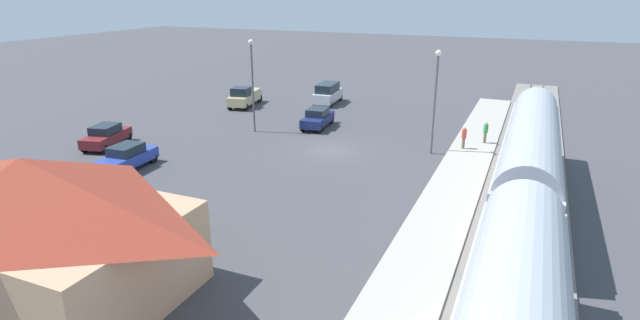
{
  "coord_description": "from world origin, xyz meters",
  "views": [
    {
      "loc": [
        -13.74,
        33.94,
        11.88
      ],
      "look_at": [
        -1.24,
        5.07,
        1.0
      ],
      "focal_mm": 28.05,
      "sensor_mm": 36.0,
      "label": 1
    }
  ],
  "objects_px": {
    "pickup_tan": "(245,96)",
    "light_pole_lot_center": "(252,75)",
    "station_building": "(31,223)",
    "suv_silver": "(328,93)",
    "sedan_maroon": "(106,136)",
    "light_pole_near_platform": "(436,90)",
    "pedestrian_waiting_far": "(486,131)",
    "sedan_navy": "(318,118)",
    "pedestrian_on_platform": "(464,136)",
    "sedan_blue": "(127,157)"
  },
  "relations": [
    {
      "from": "sedan_navy",
      "to": "pickup_tan",
      "type": "relative_size",
      "value": 0.82
    },
    {
      "from": "sedan_navy",
      "to": "pickup_tan",
      "type": "xyz_separation_m",
      "value": [
        10.51,
        -4.8,
        0.15
      ]
    },
    {
      "from": "station_building",
      "to": "pedestrian_on_platform",
      "type": "height_order",
      "value": "station_building"
    },
    {
      "from": "station_building",
      "to": "suv_silver",
      "type": "bearing_deg",
      "value": -86.02
    },
    {
      "from": "station_building",
      "to": "light_pole_lot_center",
      "type": "height_order",
      "value": "light_pole_lot_center"
    },
    {
      "from": "sedan_blue",
      "to": "sedan_maroon",
      "type": "relative_size",
      "value": 0.96
    },
    {
      "from": "suv_silver",
      "to": "light_pole_lot_center",
      "type": "xyz_separation_m",
      "value": [
        1.58,
        12.78,
        3.79
      ]
    },
    {
      "from": "light_pole_lot_center",
      "to": "suv_silver",
      "type": "bearing_deg",
      "value": -97.04
    },
    {
      "from": "pedestrian_waiting_far",
      "to": "sedan_navy",
      "type": "height_order",
      "value": "pedestrian_waiting_far"
    },
    {
      "from": "suv_silver",
      "to": "sedan_maroon",
      "type": "distance_m",
      "value": 23.43
    },
    {
      "from": "pedestrian_on_platform",
      "to": "sedan_navy",
      "type": "xyz_separation_m",
      "value": [
        13.03,
        -2.17,
        -0.4
      ]
    },
    {
      "from": "pedestrian_on_platform",
      "to": "sedan_blue",
      "type": "distance_m",
      "value": 24.43
    },
    {
      "from": "sedan_blue",
      "to": "pickup_tan",
      "type": "distance_m",
      "value": 20.22
    },
    {
      "from": "light_pole_near_platform",
      "to": "light_pole_lot_center",
      "type": "height_order",
      "value": "light_pole_lot_center"
    },
    {
      "from": "station_building",
      "to": "pedestrian_on_platform",
      "type": "xyz_separation_m",
      "value": [
        -13.34,
        -25.6,
        -1.7
      ]
    },
    {
      "from": "pedestrian_waiting_far",
      "to": "sedan_maroon",
      "type": "distance_m",
      "value": 29.76
    },
    {
      "from": "station_building",
      "to": "suv_silver",
      "type": "distance_m",
      "value": 37.21
    },
    {
      "from": "sedan_maroon",
      "to": "pickup_tan",
      "type": "bearing_deg",
      "value": -98.31
    },
    {
      "from": "light_pole_near_platform",
      "to": "pickup_tan",
      "type": "bearing_deg",
      "value": -21.15
    },
    {
      "from": "light_pole_near_platform",
      "to": "light_pole_lot_center",
      "type": "xyz_separation_m",
      "value": [
        15.35,
        -0.01,
        0.08
      ]
    },
    {
      "from": "suv_silver",
      "to": "light_pole_near_platform",
      "type": "bearing_deg",
      "value": 137.11
    },
    {
      "from": "pedestrian_waiting_far",
      "to": "light_pole_lot_center",
      "type": "xyz_separation_m",
      "value": [
        18.83,
        3.44,
        3.66
      ]
    },
    {
      "from": "sedan_blue",
      "to": "suv_silver",
      "type": "height_order",
      "value": "suv_silver"
    },
    {
      "from": "pedestrian_on_platform",
      "to": "light_pole_lot_center",
      "type": "bearing_deg",
      "value": 4.25
    },
    {
      "from": "pickup_tan",
      "to": "light_pole_near_platform",
      "type": "relative_size",
      "value": 0.73
    },
    {
      "from": "pedestrian_waiting_far",
      "to": "sedan_blue",
      "type": "distance_m",
      "value": 26.72
    },
    {
      "from": "sedan_blue",
      "to": "station_building",
      "type": "bearing_deg",
      "value": 120.22
    },
    {
      "from": "station_building",
      "to": "pickup_tan",
      "type": "distance_m",
      "value": 34.18
    },
    {
      "from": "pickup_tan",
      "to": "suv_silver",
      "type": "bearing_deg",
      "value": -149.39
    },
    {
      "from": "sedan_blue",
      "to": "light_pole_lot_center",
      "type": "height_order",
      "value": "light_pole_lot_center"
    },
    {
      "from": "station_building",
      "to": "pedestrian_on_platform",
      "type": "bearing_deg",
      "value": -117.53
    },
    {
      "from": "station_building",
      "to": "light_pole_near_platform",
      "type": "xyz_separation_m",
      "value": [
        -11.2,
        -24.28,
        1.88
      ]
    },
    {
      "from": "pedestrian_on_platform",
      "to": "suv_silver",
      "type": "bearing_deg",
      "value": -35.81
    },
    {
      "from": "station_building",
      "to": "sedan_navy",
      "type": "bearing_deg",
      "value": -90.64
    },
    {
      "from": "station_building",
      "to": "sedan_blue",
      "type": "relative_size",
      "value": 2.76
    },
    {
      "from": "sedan_maroon",
      "to": "light_pole_near_platform",
      "type": "relative_size",
      "value": 0.62
    },
    {
      "from": "sedan_maroon",
      "to": "light_pole_lot_center",
      "type": "bearing_deg",
      "value": -135.38
    },
    {
      "from": "pickup_tan",
      "to": "light_pole_lot_center",
      "type": "relative_size",
      "value": 0.72
    },
    {
      "from": "sedan_maroon",
      "to": "light_pole_lot_center",
      "type": "relative_size",
      "value": 0.61
    },
    {
      "from": "suv_silver",
      "to": "pickup_tan",
      "type": "height_order",
      "value": "suv_silver"
    },
    {
      "from": "pedestrian_on_platform",
      "to": "suv_silver",
      "type": "height_order",
      "value": "suv_silver"
    },
    {
      "from": "sedan_navy",
      "to": "sedan_blue",
      "type": "distance_m",
      "value": 17.01
    },
    {
      "from": "sedan_maroon",
      "to": "pickup_tan",
      "type": "relative_size",
      "value": 0.85
    },
    {
      "from": "sedan_navy",
      "to": "suv_silver",
      "type": "distance_m",
      "value": 9.75
    },
    {
      "from": "pedestrian_waiting_far",
      "to": "suv_silver",
      "type": "distance_m",
      "value": 19.62
    },
    {
      "from": "pedestrian_on_platform",
      "to": "sedan_blue",
      "type": "height_order",
      "value": "pedestrian_on_platform"
    },
    {
      "from": "pickup_tan",
      "to": "light_pole_near_platform",
      "type": "height_order",
      "value": "light_pole_near_platform"
    },
    {
      "from": "station_building",
      "to": "suv_silver",
      "type": "height_order",
      "value": "station_building"
    },
    {
      "from": "station_building",
      "to": "light_pole_lot_center",
      "type": "relative_size",
      "value": 1.62
    },
    {
      "from": "pedestrian_waiting_far",
      "to": "light_pole_lot_center",
      "type": "distance_m",
      "value": 19.49
    }
  ]
}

